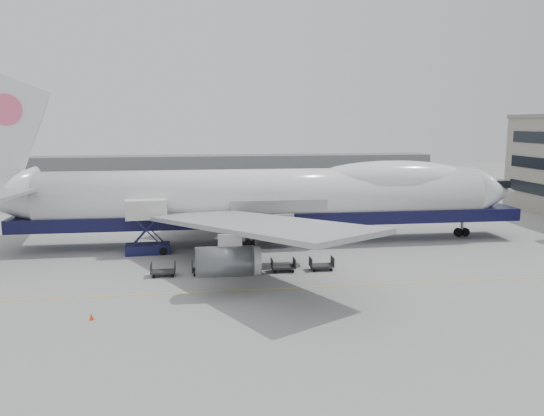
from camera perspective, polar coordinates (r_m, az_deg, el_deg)
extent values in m
plane|color=gray|center=(52.55, 1.10, -6.64)|extent=(260.00, 260.00, 0.00)
cube|color=gold|center=(46.89, 2.26, -8.62)|extent=(60.00, 0.15, 0.01)
cube|color=slate|center=(120.43, -8.89, 3.94)|extent=(110.00, 8.00, 7.00)
cylinder|color=white|center=(63.03, -0.59, 1.32)|extent=(52.00, 6.40, 6.40)
cube|color=#0E0E35|center=(63.56, 0.30, -0.95)|extent=(60.00, 5.76, 1.50)
cone|color=white|center=(72.63, 22.74, 1.65)|extent=(6.00, 6.40, 6.40)
ellipsoid|color=white|center=(66.61, 12.85, 3.04)|extent=(20.67, 5.78, 4.56)
cube|color=white|center=(65.41, -26.92, 7.22)|extent=(10.52, 0.50, 13.56)
cylinder|color=#FC6289|center=(65.25, -26.66, 9.43)|extent=(3.40, 0.30, 3.40)
cube|color=#9EA0A3|center=(48.79, -1.94, -1.73)|extent=(20.35, 26.74, 2.26)
cube|color=#9EA0A3|center=(76.92, -4.17, 2.28)|extent=(20.35, 26.74, 2.26)
cylinder|color=#595B60|center=(81.75, -6.47, 1.10)|extent=(4.80, 2.60, 2.60)
cylinder|color=#595B60|center=(73.26, -1.59, 0.22)|extent=(4.80, 2.60, 2.60)
cylinder|color=#595B60|center=(53.76, 0.78, -3.09)|extent=(4.80, 2.60, 2.60)
cylinder|color=#595B60|center=(44.47, -5.15, -5.76)|extent=(4.80, 2.60, 2.60)
cylinder|color=slate|center=(71.36, 19.76, -1.92)|extent=(0.36, 0.36, 2.50)
cylinder|color=black|center=(71.50, 19.73, -2.47)|extent=(1.10, 0.45, 1.10)
cylinder|color=slate|center=(60.57, -3.04, -3.30)|extent=(0.36, 0.36, 2.50)
cylinder|color=black|center=(60.72, -3.04, -3.94)|extent=(1.10, 0.45, 1.10)
cylinder|color=slate|center=(66.42, -3.49, -2.18)|extent=(0.36, 0.36, 2.50)
cylinder|color=black|center=(66.56, -3.48, -2.77)|extent=(1.10, 0.45, 1.10)
cube|color=#161943|center=(60.31, -13.19, -4.29)|extent=(4.96, 2.64, 1.06)
cube|color=silver|center=(59.44, -13.35, -0.09)|extent=(4.59, 2.81, 2.11)
cube|color=#161943|center=(58.80, -13.37, -2.37)|extent=(3.43, 0.36, 3.79)
cube|color=#161943|center=(60.86, -13.18, -1.98)|extent=(3.43, 0.36, 3.79)
cube|color=slate|center=(60.95, -13.22, 0.14)|extent=(2.38, 1.31, 0.15)
cylinder|color=black|center=(59.59, -14.93, -4.62)|extent=(0.86, 0.34, 0.86)
cylinder|color=black|center=(61.45, -14.72, -4.19)|extent=(0.86, 0.34, 0.86)
cylinder|color=black|center=(59.26, -11.60, -4.57)|extent=(0.86, 0.34, 0.86)
cylinder|color=black|center=(61.12, -11.49, -4.14)|extent=(0.86, 0.34, 0.86)
cone|color=#F6430C|center=(41.86, -18.85, -10.99)|extent=(0.33, 0.33, 0.52)
cube|color=#F6430C|center=(41.94, -18.83, -11.30)|extent=(0.35, 0.35, 0.03)
cube|color=#2D2D30|center=(51.30, -11.63, -6.71)|extent=(2.30, 1.35, 0.18)
cube|color=#2D2D30|center=(51.28, -12.88, -6.29)|extent=(0.08, 1.35, 0.90)
cube|color=#2D2D30|center=(51.13, -10.41, -6.26)|extent=(0.08, 1.35, 0.90)
cylinder|color=black|center=(50.92, -12.62, -7.21)|extent=(0.30, 0.12, 0.30)
cylinder|color=black|center=(51.98, -12.52, -6.87)|extent=(0.30, 0.12, 0.30)
cylinder|color=black|center=(50.81, -10.69, -7.19)|extent=(0.30, 0.12, 0.30)
cylinder|color=black|center=(51.86, -10.64, -6.85)|extent=(0.30, 0.12, 0.30)
cube|color=#2D2D30|center=(51.18, -7.33, -6.63)|extent=(2.30, 1.35, 0.18)
cube|color=#2D2D30|center=(51.08, -8.58, -6.22)|extent=(0.08, 1.35, 0.90)
cube|color=#2D2D30|center=(51.09, -6.10, -6.17)|extent=(0.08, 1.35, 0.90)
cylinder|color=black|center=(50.74, -8.28, -7.14)|extent=(0.30, 0.12, 0.30)
cylinder|color=black|center=(51.80, -8.28, -6.80)|extent=(0.30, 0.12, 0.30)
cylinder|color=black|center=(50.75, -6.35, -7.10)|extent=(0.30, 0.12, 0.30)
cylinder|color=black|center=(51.81, -6.39, -6.76)|extent=(0.30, 0.12, 0.30)
cube|color=#2D2D30|center=(51.35, -3.04, -6.51)|extent=(2.30, 1.35, 0.18)
cube|color=#2D2D30|center=(51.16, -4.28, -6.12)|extent=(0.08, 1.35, 0.90)
cube|color=#2D2D30|center=(51.34, -1.81, -6.04)|extent=(0.08, 1.35, 0.90)
cylinder|color=black|center=(50.84, -3.94, -7.03)|extent=(0.30, 0.12, 0.30)
cylinder|color=black|center=(51.90, -4.03, -6.70)|extent=(0.30, 0.12, 0.30)
cylinder|color=black|center=(50.98, -2.02, -6.97)|extent=(0.30, 0.12, 0.30)
cylinder|color=black|center=(52.03, -2.15, -6.64)|extent=(0.30, 0.12, 0.30)
cube|color=#2D2D30|center=(51.80, 1.20, -6.36)|extent=(2.30, 1.35, 0.18)
cube|color=#2D2D30|center=(51.53, -0.01, -5.98)|extent=(0.08, 1.35, 0.90)
cube|color=#2D2D30|center=(51.87, 2.41, -5.89)|extent=(0.08, 1.35, 0.90)
cylinder|color=black|center=(51.23, 0.35, -6.89)|extent=(0.30, 0.12, 0.30)
cylinder|color=black|center=(52.28, 0.18, -6.55)|extent=(0.30, 0.12, 0.30)
cylinder|color=black|center=(51.49, 2.24, -6.81)|extent=(0.30, 0.12, 0.30)
cylinder|color=black|center=(52.54, 2.03, -6.48)|extent=(0.30, 0.12, 0.30)
cube|color=#2D2D30|center=(52.52, 5.34, -6.18)|extent=(2.30, 1.35, 0.18)
cube|color=#2D2D30|center=(52.18, 4.17, -5.81)|extent=(0.08, 1.35, 0.90)
cube|color=#2D2D30|center=(52.67, 6.52, -5.70)|extent=(0.08, 1.35, 0.90)
cylinder|color=black|center=(51.90, 4.56, -6.70)|extent=(0.30, 0.12, 0.30)
cylinder|color=black|center=(52.93, 4.30, -6.38)|extent=(0.30, 0.12, 0.30)
cylinder|color=black|center=(52.28, 6.39, -6.61)|extent=(0.30, 0.12, 0.30)
cylinder|color=black|center=(53.31, 6.10, -6.29)|extent=(0.30, 0.12, 0.30)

